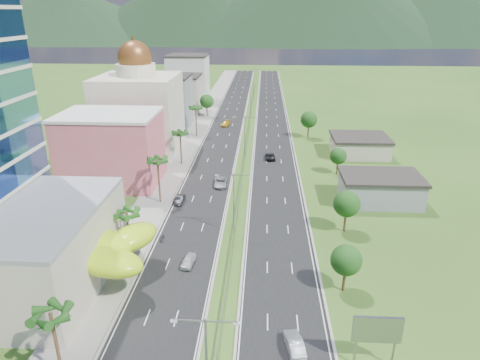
# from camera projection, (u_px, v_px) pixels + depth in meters

# --- Properties ---
(ground) EXTENTS (500.00, 500.00, 0.00)m
(ground) POSITION_uv_depth(u_px,v_px,m) (229.00, 266.00, 63.89)
(ground) COLOR #2D5119
(ground) RESTS_ON ground
(road_left) EXTENTS (11.00, 260.00, 0.04)m
(road_left) POSITION_uv_depth(u_px,v_px,m) (228.00, 121.00, 147.72)
(road_left) COLOR black
(road_left) RESTS_ON ground
(road_right) EXTENTS (11.00, 260.00, 0.04)m
(road_right) POSITION_uv_depth(u_px,v_px,m) (272.00, 121.00, 146.94)
(road_right) COLOR black
(road_right) RESTS_ON ground
(sidewalk_left) EXTENTS (7.00, 260.00, 0.12)m
(sidewalk_left) POSITION_uv_depth(u_px,v_px,m) (201.00, 120.00, 148.20)
(sidewalk_left) COLOR gray
(sidewalk_left) RESTS_ON ground
(median_guardrail) EXTENTS (0.10, 216.06, 0.76)m
(median_guardrail) POSITION_uv_depth(u_px,v_px,m) (248.00, 133.00, 130.41)
(median_guardrail) COLOR gray
(median_guardrail) RESTS_ON ground
(streetlight_median_a) EXTENTS (6.04, 0.25, 11.00)m
(streetlight_median_a) POSITION_uv_depth(u_px,v_px,m) (206.00, 358.00, 38.20)
(streetlight_median_a) COLOR gray
(streetlight_median_a) RESTS_ON ground
(streetlight_median_b) EXTENTS (6.04, 0.25, 11.00)m
(streetlight_median_b) POSITION_uv_depth(u_px,v_px,m) (234.00, 198.00, 70.65)
(streetlight_median_b) COLOR gray
(streetlight_median_b) RESTS_ON ground
(streetlight_median_c) EXTENTS (6.04, 0.25, 11.00)m
(streetlight_median_c) POSITION_uv_depth(u_px,v_px,m) (245.00, 133.00, 107.74)
(streetlight_median_c) COLOR gray
(streetlight_median_c) RESTS_ON ground
(streetlight_median_d) EXTENTS (6.04, 0.25, 11.00)m
(streetlight_median_d) POSITION_uv_depth(u_px,v_px,m) (251.00, 99.00, 149.47)
(streetlight_median_d) COLOR gray
(streetlight_median_d) RESTS_ON ground
(streetlight_median_e) EXTENTS (6.04, 0.25, 11.00)m
(streetlight_median_e) POSITION_uv_depth(u_px,v_px,m) (254.00, 79.00, 191.19)
(streetlight_median_e) COLOR gray
(streetlight_median_e) RESTS_ON ground
(lime_canopy) EXTENTS (18.00, 15.00, 7.40)m
(lime_canopy) POSITION_uv_depth(u_px,v_px,m) (83.00, 247.00, 59.36)
(lime_canopy) COLOR #B1DF15
(lime_canopy) RESTS_ON ground
(pink_shophouse) EXTENTS (20.00, 15.00, 15.00)m
(pink_shophouse) POSITION_uv_depth(u_px,v_px,m) (112.00, 150.00, 92.23)
(pink_shophouse) COLOR #D75862
(pink_shophouse) RESTS_ON ground
(domed_building) EXTENTS (20.00, 20.00, 28.70)m
(domed_building) POSITION_uv_depth(u_px,v_px,m) (139.00, 109.00, 112.13)
(domed_building) COLOR beige
(domed_building) RESTS_ON ground
(midrise_grey) EXTENTS (16.00, 15.00, 16.00)m
(midrise_grey) POSITION_uv_depth(u_px,v_px,m) (165.00, 103.00, 136.50)
(midrise_grey) COLOR gray
(midrise_grey) RESTS_ON ground
(midrise_beige) EXTENTS (16.00, 15.00, 13.00)m
(midrise_beige) POSITION_uv_depth(u_px,v_px,m) (178.00, 95.00, 157.46)
(midrise_beige) COLOR #B1A792
(midrise_beige) RESTS_ON ground
(midrise_white) EXTENTS (16.00, 15.00, 18.00)m
(midrise_white) POSITION_uv_depth(u_px,v_px,m) (188.00, 79.00, 177.86)
(midrise_white) COLOR silver
(midrise_white) RESTS_ON ground
(billboard) EXTENTS (5.20, 0.35, 6.20)m
(billboard) POSITION_uv_depth(u_px,v_px,m) (377.00, 331.00, 44.67)
(billboard) COLOR gray
(billboard) RESTS_ON ground
(shed_near) EXTENTS (15.00, 10.00, 5.00)m
(shed_near) POSITION_uv_depth(u_px,v_px,m) (380.00, 190.00, 84.68)
(shed_near) COLOR gray
(shed_near) RESTS_ON ground
(shed_far) EXTENTS (14.00, 12.00, 4.40)m
(shed_far) POSITION_uv_depth(u_px,v_px,m) (359.00, 146.00, 112.50)
(shed_far) COLOR #B1A792
(shed_far) RESTS_ON ground
(palm_tree_a) EXTENTS (3.60, 3.60, 9.10)m
(palm_tree_a) POSITION_uv_depth(u_px,v_px,m) (51.00, 317.00, 41.32)
(palm_tree_a) COLOR #47301C
(palm_tree_a) RESTS_ON ground
(palm_tree_b) EXTENTS (3.60, 3.60, 8.10)m
(palm_tree_b) POSITION_uv_depth(u_px,v_px,m) (127.00, 215.00, 63.93)
(palm_tree_b) COLOR #47301C
(palm_tree_b) RESTS_ON ground
(palm_tree_c) EXTENTS (3.60, 3.60, 9.60)m
(palm_tree_c) POSITION_uv_depth(u_px,v_px,m) (158.00, 162.00, 81.94)
(palm_tree_c) COLOR #47301C
(palm_tree_c) RESTS_ON ground
(palm_tree_d) EXTENTS (3.60, 3.60, 8.60)m
(palm_tree_d) POSITION_uv_depth(u_px,v_px,m) (180.00, 134.00, 103.62)
(palm_tree_d) COLOR #47301C
(palm_tree_d) RESTS_ON ground
(palm_tree_e) EXTENTS (3.60, 3.60, 9.40)m
(palm_tree_e) POSITION_uv_depth(u_px,v_px,m) (196.00, 109.00, 126.52)
(palm_tree_e) COLOR #47301C
(palm_tree_e) RESTS_ON ground
(leafy_tree_lfar) EXTENTS (4.90, 4.90, 8.05)m
(leafy_tree_lfar) POSITION_uv_depth(u_px,v_px,m) (207.00, 101.00, 150.71)
(leafy_tree_lfar) COLOR #47301C
(leafy_tree_lfar) RESTS_ON ground
(leafy_tree_ra) EXTENTS (4.20, 4.20, 6.90)m
(leafy_tree_ra) POSITION_uv_depth(u_px,v_px,m) (346.00, 260.00, 56.64)
(leafy_tree_ra) COLOR #47301C
(leafy_tree_ra) RESTS_ON ground
(leafy_tree_rb) EXTENTS (4.55, 4.55, 7.47)m
(leafy_tree_rb) POSITION_uv_depth(u_px,v_px,m) (347.00, 204.00, 72.10)
(leafy_tree_rb) COLOR #47301C
(leafy_tree_rb) RESTS_ON ground
(leafy_tree_rc) EXTENTS (3.85, 3.85, 6.33)m
(leafy_tree_rc) POSITION_uv_depth(u_px,v_px,m) (338.00, 156.00, 98.20)
(leafy_tree_rc) COLOR #47301C
(leafy_tree_rc) RESTS_ON ground
(leafy_tree_rd) EXTENTS (4.90, 4.90, 8.05)m
(leafy_tree_rd) POSITION_uv_depth(u_px,v_px,m) (309.00, 120.00, 125.78)
(leafy_tree_rd) COLOR #47301C
(leafy_tree_rd) RESTS_ON ground
(mountain_ridge) EXTENTS (860.00, 140.00, 90.00)m
(mountain_ridge) POSITION_uv_depth(u_px,v_px,m) (315.00, 44.00, 478.00)
(mountain_ridge) COLOR black
(mountain_ridge) RESTS_ON ground
(car_white_near_left) EXTENTS (2.07, 4.12, 1.35)m
(car_white_near_left) POSITION_uv_depth(u_px,v_px,m) (188.00, 261.00, 63.98)
(car_white_near_left) COLOR silver
(car_white_near_left) RESTS_ON road_left
(car_dark_left) EXTENTS (1.59, 4.19, 1.37)m
(car_dark_left) POSITION_uv_depth(u_px,v_px,m) (180.00, 199.00, 84.68)
(car_dark_left) COLOR black
(car_dark_left) RESTS_ON road_left
(car_silver_mid_left) EXTENTS (2.99, 5.76, 1.55)m
(car_silver_mid_left) POSITION_uv_depth(u_px,v_px,m) (220.00, 182.00, 92.77)
(car_silver_mid_left) COLOR #9A9BA1
(car_silver_mid_left) RESTS_ON road_left
(car_yellow_far_left) EXTENTS (2.92, 5.42, 1.49)m
(car_yellow_far_left) POSITION_uv_depth(u_px,v_px,m) (226.00, 123.00, 140.78)
(car_yellow_far_left) COLOR gold
(car_yellow_far_left) RESTS_ON road_left
(car_silver_right) EXTENTS (2.50, 5.07, 1.60)m
(car_silver_right) POSITION_uv_depth(u_px,v_px,m) (295.00, 344.00, 47.86)
(car_silver_right) COLOR #A9ACB1
(car_silver_right) RESTS_ON road_right
(car_dark_far_right) EXTENTS (2.69, 5.30, 1.43)m
(car_dark_far_right) POSITION_uv_depth(u_px,v_px,m) (270.00, 156.00, 109.50)
(car_dark_far_right) COLOR black
(car_dark_far_right) RESTS_ON road_right
(motorcycle) EXTENTS (0.71, 2.18, 1.39)m
(motorcycle) POSITION_uv_depth(u_px,v_px,m) (162.00, 237.00, 70.75)
(motorcycle) COLOR black
(motorcycle) RESTS_ON road_left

